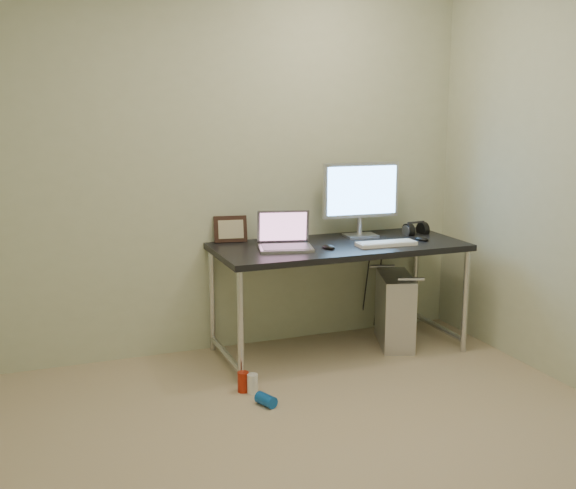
# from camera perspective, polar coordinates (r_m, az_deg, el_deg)

# --- Properties ---
(floor) EXTENTS (3.50, 3.50, 0.00)m
(floor) POSITION_cam_1_polar(r_m,az_deg,el_deg) (3.61, 2.97, -16.78)
(floor) COLOR tan
(floor) RESTS_ON ground
(wall_back) EXTENTS (3.50, 0.02, 2.50)m
(wall_back) POSITION_cam_1_polar(r_m,az_deg,el_deg) (4.85, -5.34, 6.06)
(wall_back) COLOR beige
(wall_back) RESTS_ON ground
(desk) EXTENTS (1.67, 0.73, 0.75)m
(desk) POSITION_cam_1_polar(r_m,az_deg,el_deg) (4.84, 4.04, -0.82)
(desk) COLOR black
(desk) RESTS_ON ground
(tower_computer) EXTENTS (0.36, 0.52, 0.53)m
(tower_computer) POSITION_cam_1_polar(r_m,az_deg,el_deg) (5.12, 8.45, -5.13)
(tower_computer) COLOR silver
(tower_computer) RESTS_ON ground
(cable_a) EXTENTS (0.01, 0.16, 0.69)m
(cable_a) POSITION_cam_1_polar(r_m,az_deg,el_deg) (5.34, 6.25, -2.70)
(cable_a) COLOR black
(cable_a) RESTS_ON ground
(cable_b) EXTENTS (0.02, 0.11, 0.71)m
(cable_b) POSITION_cam_1_polar(r_m,az_deg,el_deg) (5.37, 7.20, -2.87)
(cable_b) COLOR black
(cable_b) RESTS_ON ground
(can_red) EXTENTS (0.08, 0.08, 0.12)m
(can_red) POSITION_cam_1_polar(r_m,az_deg,el_deg) (4.35, -3.56, -10.78)
(can_red) COLOR #A9220E
(can_red) RESTS_ON ground
(can_white) EXTENTS (0.08, 0.08, 0.12)m
(can_white) POSITION_cam_1_polar(r_m,az_deg,el_deg) (4.32, -2.83, -10.93)
(can_white) COLOR white
(can_white) RESTS_ON ground
(can_blue) EXTENTS (0.11, 0.14, 0.07)m
(can_blue) POSITION_cam_1_polar(r_m,az_deg,el_deg) (4.17, -1.75, -12.17)
(can_blue) COLOR #1153B4
(can_blue) RESTS_ON ground
(laptop) EXTENTS (0.40, 0.35, 0.24)m
(laptop) POSITION_cam_1_polar(r_m,az_deg,el_deg) (4.67, -0.26, 0.39)
(laptop) COLOR silver
(laptop) RESTS_ON desk
(monitor) EXTENTS (0.55, 0.18, 0.52)m
(monitor) POSITION_cam_1_polar(r_m,az_deg,el_deg) (5.04, 5.79, 4.02)
(monitor) COLOR silver
(monitor) RESTS_ON desk
(keyboard) EXTENTS (0.41, 0.15, 0.02)m
(keyboard) POSITION_cam_1_polar(r_m,az_deg,el_deg) (4.81, 7.77, 0.07)
(keyboard) COLOR white
(keyboard) RESTS_ON desk
(mouse_right) EXTENTS (0.10, 0.12, 0.04)m
(mouse_right) POSITION_cam_1_polar(r_m,az_deg,el_deg) (5.01, 10.51, 0.52)
(mouse_right) COLOR black
(mouse_right) RESTS_ON desk
(mouse_left) EXTENTS (0.09, 0.12, 0.03)m
(mouse_left) POSITION_cam_1_polar(r_m,az_deg,el_deg) (4.66, 3.22, -0.13)
(mouse_left) COLOR black
(mouse_left) RESTS_ON desk
(headphones) EXTENTS (0.18, 0.11, 0.12)m
(headphones) POSITION_cam_1_polar(r_m,az_deg,el_deg) (5.23, 10.06, 1.14)
(headphones) COLOR black
(headphones) RESTS_ON desk
(picture_frame) EXTENTS (0.23, 0.10, 0.18)m
(picture_frame) POSITION_cam_1_polar(r_m,az_deg,el_deg) (4.87, -4.57, 1.23)
(picture_frame) COLOR black
(picture_frame) RESTS_ON desk
(webcam) EXTENTS (0.05, 0.04, 0.13)m
(webcam) POSITION_cam_1_polar(r_m,az_deg,el_deg) (4.89, -0.88, 1.40)
(webcam) COLOR silver
(webcam) RESTS_ON desk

